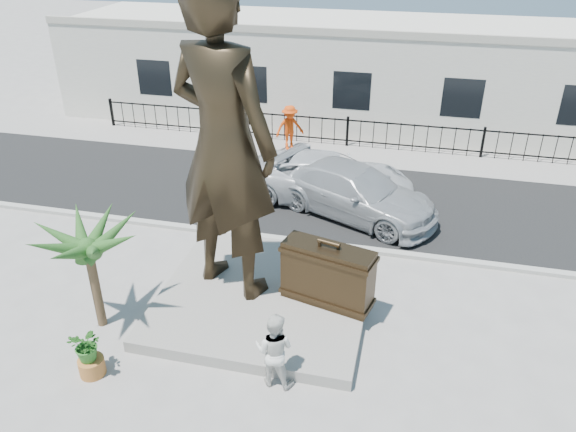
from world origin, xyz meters
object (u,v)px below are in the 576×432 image
Objects in this scene: suitcase at (328,275)px; tourist at (274,350)px; statue at (224,144)px; car_white at (330,178)px.

suitcase reaches higher than tourist.
tourist is (-0.65, -2.65, -0.20)m from suitcase.
tourist is (1.91, -2.87, -3.27)m from statue.
statue is 4.37× the size of tourist.
tourist reaches higher than car_white.
statue is 4.75m from tourist.
statue is 7.01m from car_white.
tourist is 8.82m from car_white.
statue is 3.45× the size of suitcase.
statue is at bearing -170.56° from suitcase.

